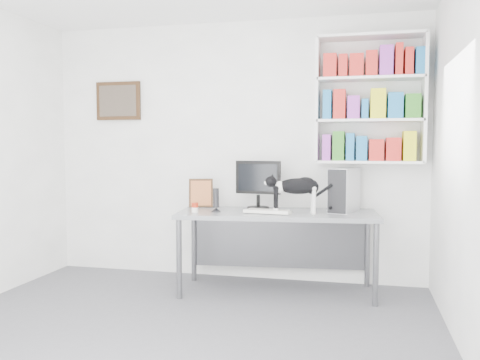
# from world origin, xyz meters

# --- Properties ---
(room) EXTENTS (4.01, 4.01, 2.70)m
(room) POSITION_xyz_m (0.00, 0.00, 1.35)
(room) COLOR #5A5A5F
(room) RESTS_ON ground
(bookshelf) EXTENTS (1.03, 0.28, 1.24)m
(bookshelf) POSITION_xyz_m (1.40, 1.85, 1.85)
(bookshelf) COLOR white
(bookshelf) RESTS_ON room
(wall_art) EXTENTS (0.52, 0.04, 0.42)m
(wall_art) POSITION_xyz_m (-1.30, 1.97, 1.90)
(wall_art) COLOR #412815
(wall_art) RESTS_ON room
(desk) EXTENTS (1.93, 0.91, 0.78)m
(desk) POSITION_xyz_m (0.56, 1.51, 0.39)
(desk) COLOR gray
(desk) RESTS_ON room
(monitor) EXTENTS (0.48, 0.26, 0.49)m
(monitor) POSITION_xyz_m (0.34, 1.71, 1.02)
(monitor) COLOR black
(monitor) RESTS_ON desk
(keyboard) EXTENTS (0.45, 0.21, 0.03)m
(keyboard) POSITION_xyz_m (0.49, 1.40, 0.79)
(keyboard) COLOR white
(keyboard) RESTS_ON desk
(pc_tower) EXTENTS (0.30, 0.45, 0.42)m
(pc_tower) POSITION_xyz_m (1.18, 1.69, 0.99)
(pc_tower) COLOR #B4B3B8
(pc_tower) RESTS_ON desk
(speaker) EXTENTS (0.13, 0.13, 0.23)m
(speaker) POSITION_xyz_m (-0.01, 1.38, 0.90)
(speaker) COLOR black
(speaker) RESTS_ON desk
(leaning_print) EXTENTS (0.26, 0.16, 0.30)m
(leaning_print) POSITION_xyz_m (-0.25, 1.68, 0.93)
(leaning_print) COLOR #412815
(leaning_print) RESTS_ON desk
(soup_can) EXTENTS (0.07, 0.07, 0.09)m
(soup_can) POSITION_xyz_m (-0.19, 1.30, 0.82)
(soup_can) COLOR #A9230E
(soup_can) RESTS_ON desk
(cat) EXTENTS (0.58, 0.28, 0.35)m
(cat) POSITION_xyz_m (0.75, 1.41, 0.95)
(cat) COLOR black
(cat) RESTS_ON desk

